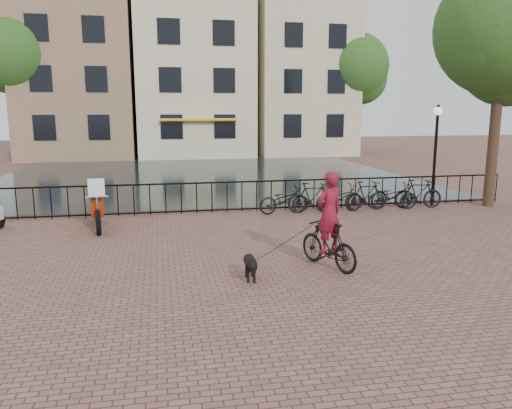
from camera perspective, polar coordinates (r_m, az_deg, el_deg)
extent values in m
plane|color=brown|center=(9.05, 3.71, -11.06)|extent=(100.00, 100.00, 0.00)
plane|color=black|center=(25.72, -6.13, 3.30)|extent=(20.00, 20.00, 0.00)
cube|color=black|center=(16.43, -3.35, 2.56)|extent=(20.00, 0.05, 0.05)
cube|color=black|center=(16.58, -3.31, -0.59)|extent=(20.00, 0.05, 0.05)
cube|color=#7F5D49|center=(38.57, -19.59, 14.20)|extent=(7.50, 9.00, 12.00)
cube|color=beige|center=(38.26, -7.25, 14.01)|extent=(8.00, 9.00, 11.00)
cube|color=gold|center=(33.52, -6.57, 9.51)|extent=(5.00, 0.60, 0.15)
cube|color=#C7B094|center=(39.68, 4.74, 15.03)|extent=(7.00, 9.00, 12.50)
cylinder|color=black|center=(36.20, -25.55, 9.50)|extent=(0.36, 0.36, 6.30)
sphere|color=#234416|center=(36.36, -26.03, 15.17)|extent=(5.04, 5.04, 5.04)
cylinder|color=black|center=(19.16, 25.63, 8.12)|extent=(0.36, 0.36, 5.60)
sphere|color=#234416|center=(19.33, 26.45, 17.61)|extent=(4.48, 4.48, 4.48)
cylinder|color=black|center=(37.86, 11.10, 10.10)|extent=(0.36, 0.36, 5.95)
sphere|color=#234416|center=(37.98, 11.29, 15.24)|extent=(4.76, 4.76, 4.76)
cylinder|color=black|center=(18.38, 19.74, 4.71)|extent=(0.10, 0.10, 3.20)
sphere|color=beige|center=(18.29, 20.08, 10.01)|extent=(0.30, 0.30, 0.30)
imported|color=black|center=(10.83, 8.28, -4.44)|extent=(1.17, 1.84, 1.07)
imported|color=maroon|center=(10.64, 8.41, 0.01)|extent=(0.91, 0.77, 2.10)
imported|color=black|center=(16.27, 3.25, 0.52)|extent=(1.78, 0.81, 0.90)
imported|color=black|center=(16.52, 6.45, 0.80)|extent=(1.66, 0.47, 1.00)
imported|color=black|center=(16.84, 9.53, 0.74)|extent=(1.77, 0.78, 0.90)
imported|color=black|center=(17.18, 12.50, 1.00)|extent=(1.72, 0.74, 1.00)
imported|color=black|center=(17.59, 15.34, 0.93)|extent=(1.76, 0.75, 0.90)
imported|color=black|center=(18.02, 18.06, 1.17)|extent=(1.70, 0.61, 1.00)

